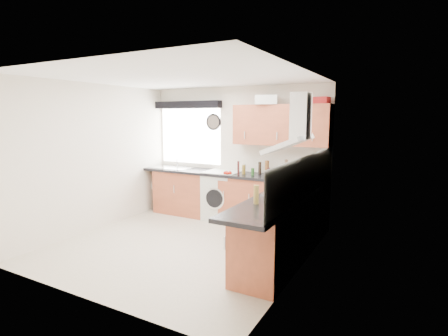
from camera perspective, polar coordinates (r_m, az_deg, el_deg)
The scene contains 35 objects.
ground_plane at distance 5.49m, azimuth -6.71°, elevation -12.41°, with size 3.60×3.60×0.00m, color beige.
ceiling at distance 5.16m, azimuth -7.20°, elevation 14.51°, with size 3.60×3.60×0.02m, color white.
wall_back at distance 6.71m, azimuth 2.01°, elevation 2.46°, with size 3.60×0.02×2.50m, color silver.
wall_front at distance 3.88m, azimuth -22.58°, elevation -2.57°, with size 3.60×0.02×2.50m, color silver.
wall_left at distance 6.39m, azimuth -20.22°, elevation 1.64°, with size 0.02×3.60×2.50m, color silver.
wall_right at distance 4.39m, azimuth 12.54°, elevation -0.90°, with size 0.02×3.60×2.50m, color silver.
window at distance 7.21m, azimuth -5.53°, elevation 5.22°, with size 1.40×0.02×1.10m, color beige.
window_blind at distance 7.13m, azimuth -6.01°, elevation 10.25°, with size 1.50×0.18×0.14m, color black.
splashback at distance 4.69m, azimuth 13.42°, elevation -1.21°, with size 0.01×3.00×0.54m, color white.
base_cab_back at distance 6.64m, azimuth 0.07°, elevation -4.78°, with size 3.00×0.58×0.86m, color brown.
base_cab_corner at distance 6.06m, azimuth 13.53°, elevation -6.32°, with size 0.60×0.60×0.86m, color brown.
base_cab_right at distance 4.81m, azimuth 9.37°, elevation -10.06°, with size 0.58×2.10×0.86m, color brown.
worktop_back at distance 6.50m, azimuth 0.81°, elevation -0.99°, with size 3.60×0.62×0.05m, color black.
worktop_right at distance 4.55m, azimuth 8.76°, elevation -5.15°, with size 0.62×2.42×0.05m, color black.
sink at distance 7.20m, azimuth -8.60°, elevation 0.36°, with size 0.84×0.46×0.10m, color silver, non-canonical shape.
oven at distance 4.95m, azimuth 9.84°, elevation -9.60°, with size 0.56×0.58×0.85m, color black.
hob_plate at distance 4.82m, azimuth 9.98°, elevation -4.03°, with size 0.52×0.52×0.01m, color silver.
extractor_hood at distance 4.69m, azimuth 11.41°, elevation 6.10°, with size 0.52×0.78×0.66m, color silver, non-canonical shape.
upper_cabinets at distance 6.15m, azimuth 9.29°, elevation 6.94°, with size 1.70×0.35×0.70m, color brown.
washing_machine at distance 6.67m, azimuth -0.26°, elevation -4.47°, with size 0.63×0.61×0.92m, color beige.
wall_clock at distance 6.90m, azimuth -1.79°, elevation 7.52°, with size 0.33×0.33×0.04m, color black.
casserole at distance 6.14m, azimuth 6.97°, elevation 10.98°, with size 0.37×0.27×0.16m, color beige.
storage_box at distance 6.06m, azimuth 15.60°, elevation 10.58°, with size 0.25×0.21×0.11m, color red.
utensil_pot at distance 5.91m, azimuth 10.09°, elevation -1.14°, with size 0.10×0.10×0.14m, color gray.
kitchen_roll at distance 5.49m, azimuth 13.30°, elevation -1.36°, with size 0.12×0.12×0.25m, color beige.
tomato_cluster at distance 6.28m, azimuth 0.61°, elevation -0.80°, with size 0.14×0.14×0.06m, color #A31105, non-canonical shape.
jar_0 at distance 6.24m, azimuth 2.35°, elevation -0.00°, with size 0.04×0.04×0.25m, color #441A18.
jar_1 at distance 6.20m, azimuth 7.33°, elevation -0.61°, with size 0.04×0.04×0.14m, color #4E1C23.
jar_2 at distance 6.33m, azimuth 3.23°, elevation -0.25°, with size 0.06×0.06×0.17m, color olive.
jar_3 at distance 6.30m, azimuth 7.03°, elevation 0.05°, with size 0.08×0.08×0.25m, color brown.
jar_4 at distance 6.39m, azimuth 5.86°, elevation 0.04°, with size 0.06×0.06×0.22m, color black.
jar_5 at distance 6.24m, azimuth 4.69°, elevation -0.59°, with size 0.06×0.06×0.13m, color #24511D.
jar_6 at distance 6.35m, azimuth 3.27°, elevation -0.13°, with size 0.06×0.06×0.19m, color #BAB19F.
bottle_0 at distance 4.19m, azimuth 5.28°, elevation -4.33°, with size 0.06×0.06×0.23m, color olive.
bottle_1 at distance 4.06m, azimuth 7.51°, elevation -4.91°, with size 0.07×0.07×0.21m, color #173914.
Camera 1 is at (2.99, -4.17, 1.95)m, focal length 28.00 mm.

